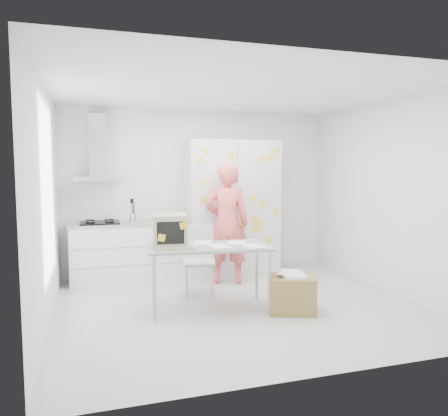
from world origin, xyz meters
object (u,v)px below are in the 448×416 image
object	(u,v)px
chair	(199,256)
cardboard_box	(292,293)
person	(227,224)
desk	(184,238)

from	to	relation	value
chair	cardboard_box	size ratio (longest dim) A/B	1.43
person	cardboard_box	size ratio (longest dim) A/B	2.74
person	desk	bearing A→B (deg)	65.17
person	chair	xyz separation A→B (m)	(-0.54, -0.44, -0.38)
chair	desk	bearing A→B (deg)	-105.50
desk	cardboard_box	size ratio (longest dim) A/B	2.35
desk	chair	distance (m)	0.78
desk	chair	xyz separation A→B (m)	(0.33, 0.61, -0.36)
desk	person	bearing A→B (deg)	56.74
person	desk	distance (m)	1.36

